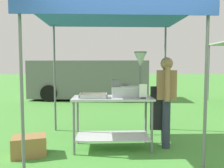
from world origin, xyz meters
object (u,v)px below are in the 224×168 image
object	(u,v)px
donut_fryer	(130,82)
vendor	(166,97)
supply_crate	(29,146)
donut_tray	(94,97)
menu_sign	(143,92)
van_grey	(90,79)
stall_canopy	(112,18)
donut_cart	(112,112)

from	to	relation	value
donut_fryer	vendor	bearing A→B (deg)	2.55
supply_crate	donut_tray	bearing A→B (deg)	10.16
donut_fryer	supply_crate	world-z (taller)	donut_fryer
donut_tray	menu_sign	bearing A→B (deg)	-7.16
donut_tray	vendor	xyz separation A→B (m)	(1.28, 0.17, -0.03)
vendor	menu_sign	bearing A→B (deg)	-149.43
menu_sign	van_grey	bearing A→B (deg)	100.71
van_grey	menu_sign	bearing A→B (deg)	-79.29
vendor	van_grey	world-z (taller)	van_grey
stall_canopy	donut_fryer	world-z (taller)	stall_canopy
donut_cart	donut_fryer	bearing A→B (deg)	10.10
donut_tray	supply_crate	distance (m)	1.32
donut_cart	supply_crate	distance (m)	1.48
menu_sign	supply_crate	bearing A→B (deg)	-177.43
menu_sign	stall_canopy	bearing A→B (deg)	150.62
donut_tray	van_grey	xyz separation A→B (m)	(-0.42, 6.47, -0.06)
donut_fryer	menu_sign	world-z (taller)	donut_fryer
vendor	stall_canopy	bearing A→B (deg)	179.20
menu_sign	supply_crate	distance (m)	2.06
vendor	donut_tray	bearing A→B (deg)	-172.59
donut_cart	donut_tray	xyz separation A→B (m)	(-0.32, -0.08, 0.28)
donut_cart	van_grey	world-z (taller)	van_grey
donut_tray	menu_sign	xyz separation A→B (m)	(0.83, -0.10, 0.08)
donut_fryer	donut_cart	bearing A→B (deg)	-169.90
supply_crate	menu_sign	bearing A→B (deg)	2.57
donut_tray	stall_canopy	bearing A→B (deg)	29.32
stall_canopy	donut_cart	world-z (taller)	stall_canopy
menu_sign	vendor	bearing A→B (deg)	30.57
donut_tray	menu_sign	size ratio (longest dim) A/B	1.95
stall_canopy	donut_fryer	xyz separation A→B (m)	(0.32, -0.04, -1.12)
menu_sign	supply_crate	xyz separation A→B (m)	(-1.87, -0.08, -0.86)
menu_sign	van_grey	xyz separation A→B (m)	(-1.24, 6.57, -0.14)
stall_canopy	donut_cart	distance (m)	1.64
donut_tray	supply_crate	bearing A→B (deg)	-169.84
donut_tray	van_grey	bearing A→B (deg)	93.69
donut_cart	donut_tray	size ratio (longest dim) A/B	2.95
donut_tray	van_grey	distance (m)	6.48
donut_tray	vendor	world-z (taller)	vendor
donut_fryer	menu_sign	bearing A→B (deg)	-51.98
donut_tray	donut_cart	bearing A→B (deg)	14.31
donut_cart	donut_fryer	world-z (taller)	donut_fryer
donut_cart	vendor	xyz separation A→B (m)	(0.96, 0.09, 0.25)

